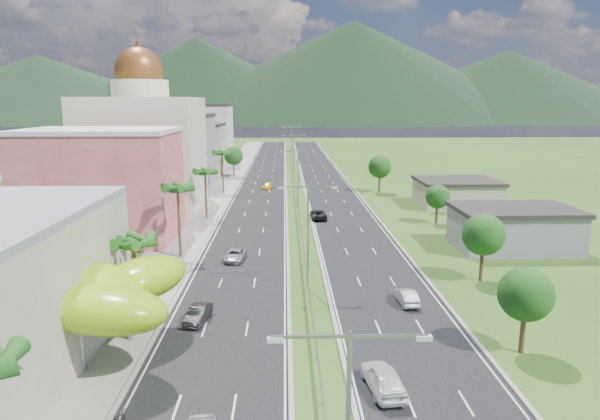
{
  "coord_description": "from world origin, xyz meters",
  "views": [
    {
      "loc": [
        -2.34,
        -43.11,
        19.18
      ],
      "look_at": [
        -0.61,
        17.02,
        7.0
      ],
      "focal_mm": 32.0,
      "sensor_mm": 36.0,
      "label": 1
    }
  ],
  "objects": [
    {
      "name": "ground",
      "position": [
        0.0,
        0.0,
        0.0
      ],
      "size": [
        500.0,
        500.0,
        0.0
      ],
      "primitive_type": "plane",
      "color": "#2D5119",
      "rests_on": "ground"
    },
    {
      "name": "road_left",
      "position": [
        -7.5,
        90.0,
        0.02
      ],
      "size": [
        11.0,
        260.0,
        0.04
      ],
      "primitive_type": "cube",
      "color": "black",
      "rests_on": "ground"
    },
    {
      "name": "road_right",
      "position": [
        7.5,
        90.0,
        0.02
      ],
      "size": [
        11.0,
        260.0,
        0.04
      ],
      "primitive_type": "cube",
      "color": "black",
      "rests_on": "ground"
    },
    {
      "name": "sidewalk_left",
      "position": [
        -17.0,
        90.0,
        0.06
      ],
      "size": [
        7.0,
        260.0,
        0.12
      ],
      "primitive_type": "cube",
      "color": "gray",
      "rests_on": "ground"
    },
    {
      "name": "median_guardrail",
      "position": [
        0.0,
        71.99,
        0.62
      ],
      "size": [
        0.1,
        216.06,
        0.76
      ],
      "color": "gray",
      "rests_on": "ground"
    },
    {
      "name": "streetlight_median_b",
      "position": [
        0.0,
        10.0,
        6.75
      ],
      "size": [
        6.04,
        0.25,
        11.0
      ],
      "color": "gray",
      "rests_on": "ground"
    },
    {
      "name": "streetlight_median_c",
      "position": [
        0.0,
        50.0,
        6.75
      ],
      "size": [
        6.04,
        0.25,
        11.0
      ],
      "color": "gray",
      "rests_on": "ground"
    },
    {
      "name": "streetlight_median_d",
      "position": [
        0.0,
        95.0,
        6.75
      ],
      "size": [
        6.04,
        0.25,
        11.0
      ],
      "color": "gray",
      "rests_on": "ground"
    },
    {
      "name": "streetlight_median_e",
      "position": [
        0.0,
        140.0,
        6.75
      ],
      "size": [
        6.04,
        0.25,
        11.0
      ],
      "color": "gray",
      "rests_on": "ground"
    },
    {
      "name": "lime_canopy",
      "position": [
        -20.0,
        -4.0,
        4.99
      ],
      "size": [
        18.0,
        15.0,
        7.4
      ],
      "color": "#8DB912",
      "rests_on": "ground"
    },
    {
      "name": "pink_shophouse",
      "position": [
        -28.0,
        32.0,
        7.5
      ],
      "size": [
        20.0,
        15.0,
        15.0
      ],
      "primitive_type": "cube",
      "color": "#BA4C56",
      "rests_on": "ground"
    },
    {
      "name": "domed_building",
      "position": [
        -28.0,
        55.0,
        11.35
      ],
      "size": [
        20.0,
        20.0,
        28.7
      ],
      "color": "beige",
      "rests_on": "ground"
    },
    {
      "name": "midrise_grey",
      "position": [
        -27.0,
        80.0,
        8.0
      ],
      "size": [
        16.0,
        15.0,
        16.0
      ],
      "primitive_type": "cube",
      "color": "gray",
      "rests_on": "ground"
    },
    {
      "name": "midrise_beige",
      "position": [
        -27.0,
        102.0,
        6.5
      ],
      "size": [
        16.0,
        15.0,
        13.0
      ],
      "primitive_type": "cube",
      "color": "#A59C88",
      "rests_on": "ground"
    },
    {
      "name": "midrise_white",
      "position": [
        -27.0,
        125.0,
        9.0
      ],
      "size": [
        16.0,
        15.0,
        18.0
      ],
      "primitive_type": "cube",
      "color": "silver",
      "rests_on": "ground"
    },
    {
      "name": "shed_near",
      "position": [
        28.0,
        25.0,
        2.5
      ],
      "size": [
        15.0,
        10.0,
        5.0
      ],
      "primitive_type": "cube",
      "color": "gray",
      "rests_on": "ground"
    },
    {
      "name": "shed_far",
      "position": [
        30.0,
        55.0,
        2.2
      ],
      "size": [
        14.0,
        12.0,
        4.4
      ],
      "primitive_type": "cube",
      "color": "#A59C88",
      "rests_on": "ground"
    },
    {
      "name": "palm_tree_b",
      "position": [
        -15.5,
        2.0,
        7.06
      ],
      "size": [
        3.6,
        3.6,
        8.1
      ],
      "color": "#47301C",
      "rests_on": "ground"
    },
    {
      "name": "palm_tree_c",
      "position": [
        -15.5,
        22.0,
        8.5
      ],
      "size": [
        3.6,
        3.6,
        9.6
      ],
      "color": "#47301C",
      "rests_on": "ground"
    },
    {
      "name": "palm_tree_d",
      "position": [
        -15.5,
        45.0,
        7.54
      ],
      "size": [
        3.6,
        3.6,
        8.6
      ],
      "color": "#47301C",
      "rests_on": "ground"
    },
    {
      "name": "palm_tree_e",
      "position": [
        -15.5,
        70.0,
        8.31
      ],
      "size": [
        3.6,
        3.6,
        9.4
      ],
      "color": "#47301C",
      "rests_on": "ground"
    },
    {
      "name": "leafy_tree_lfar",
      "position": [
        -15.5,
        95.0,
        5.58
      ],
      "size": [
        4.9,
        4.9,
        8.05
      ],
      "color": "#47301C",
      "rests_on": "ground"
    },
    {
      "name": "leafy_tree_ra",
      "position": [
        16.0,
        -5.0,
        4.78
      ],
      "size": [
        4.2,
        4.2,
        6.9
      ],
      "color": "#47301C",
      "rests_on": "ground"
    },
    {
      "name": "leafy_tree_rb",
      "position": [
        19.0,
        12.0,
        5.18
      ],
      "size": [
        4.55,
        4.55,
        7.47
      ],
      "color": "#47301C",
      "rests_on": "ground"
    },
    {
      "name": "leafy_tree_rc",
      "position": [
        22.0,
        40.0,
        4.37
      ],
      "size": [
        3.85,
        3.85,
        6.33
      ],
      "color": "#47301C",
      "rests_on": "ground"
    },
    {
      "name": "leafy_tree_rd",
      "position": [
        18.0,
        70.0,
        5.58
      ],
      "size": [
        4.9,
        4.9,
        8.05
      ],
      "color": "#47301C",
      "rests_on": "ground"
    },
    {
      "name": "mountain_ridge",
      "position": [
        60.0,
        450.0,
        0.0
      ],
      "size": [
        860.0,
        140.0,
        90.0
      ],
      "primitive_type": null,
      "color": "black",
      "rests_on": "ground"
    },
    {
      "name": "car_dark_left",
      "position": [
        -10.11,
        1.69,
        0.74
      ],
      "size": [
        2.21,
        4.47,
        1.41
      ],
      "primitive_type": "imported",
      "rotation": [
        0.0,
        0.0,
        -0.17
      ],
      "color": "black",
      "rests_on": "road_left"
    },
    {
      "name": "car_silver_mid_left",
      "position": [
        -8.47,
        20.35,
        0.7
      ],
      "size": [
        2.74,
        5.01,
        1.33
      ],
      "primitive_type": "imported",
      "rotation": [
        0.0,
        0.0,
        -0.11
      ],
      "color": "#96989D",
      "rests_on": "road_left"
    },
    {
      "name": "car_yellow_far_left",
      "position": [
        -6.14,
        75.72,
        0.7
      ],
      "size": [
        2.58,
        4.77,
        1.31
      ],
      "primitive_type": "imported",
      "rotation": [
        0.0,
        0.0,
        -0.17
      ],
      "color": "yellow",
      "rests_on": "road_left"
    },
    {
      "name": "car_white_near_right",
      "position": [
        4.22,
        -10.29,
        0.93
      ],
      "size": [
        2.72,
        5.46,
        1.79
      ],
      "primitive_type": "imported",
      "rotation": [
        0.0,
        0.0,
        3.26
      ],
      "color": "white",
      "rests_on": "road_right"
    },
    {
      "name": "car_silver_right",
      "position": [
        9.35,
        5.44,
        0.75
      ],
      "size": [
        1.74,
        4.41,
        1.43
      ],
      "primitive_type": "imported",
      "rotation": [
        0.0,
        0.0,
        3.2
      ],
      "color": "#B1B3BA",
      "rests_on": "road_right"
    },
    {
      "name": "car_dark_far_right",
      "position": [
        3.2,
        43.88,
        0.81
      ],
      "size": [
        2.72,
        5.6,
        1.54
      ],
      "primitive_type": "imported",
      "rotation": [
        0.0,
        0.0,
        3.17
      ],
      "color": "black",
      "rests_on": "road_right"
    },
    {
      "name": "motorcycle",
      "position": [
        -12.3,
        -13.89,
        0.7
      ],
      "size": [
        0.71,
        2.08,
        1.32
      ],
      "primitive_type": "imported",
      "rotation": [
        0.0,
        0.0,
        -0.05
      ],
      "color": "black",
      "rests_on": "road_left"
    }
  ]
}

